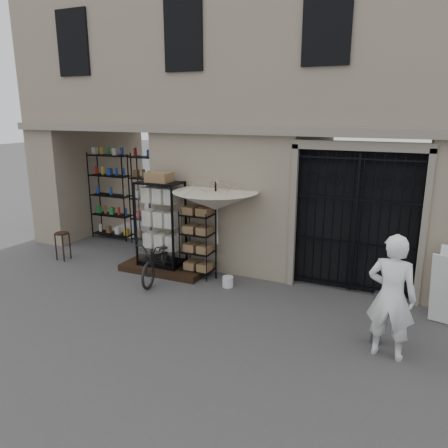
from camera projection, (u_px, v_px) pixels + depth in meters
The scene contains 14 objects.
ground at pixel (232, 318), 7.90m from camera, with size 80.00×80.00×0.00m, color #26262A.
main_building at pixel (300, 73), 10.28m from camera, with size 14.00×4.00×9.00m, color gray.
shop_recess at pixel (121, 192), 11.79m from camera, with size 3.00×1.70×3.00m, color black.
shop_shelving at pixel (131, 198), 12.31m from camera, with size 2.70×0.50×2.50m, color black.
iron_gate at pixel (356, 220), 8.82m from camera, with size 2.50×0.21×3.00m.
step_platform at pixel (165, 268), 10.21m from camera, with size 2.00×0.90×0.15m, color black.
display_cabinet at pixel (161, 228), 10.02m from camera, with size 1.04×0.72×2.11m.
wire_rack at pixel (198, 244), 9.76m from camera, with size 0.79×0.69×1.52m.
market_umbrella at pixel (216, 196), 9.31m from camera, with size 2.11×2.13×2.62m.
white_bucket at pixel (228, 282), 9.30m from camera, with size 0.23×0.23×0.22m, color silver.
bicycle at pixel (161, 279), 9.75m from camera, with size 0.61×0.92×1.76m, color black.
wooden_stool at pixel (63, 245), 10.93m from camera, with size 0.35×0.35×0.70m.
steel_bollard at pixel (377, 318), 6.96m from camera, with size 0.16×0.16×0.88m, color #565B60.
shopkeeper at pixel (385, 355), 6.72m from camera, with size 0.71×1.94×0.46m, color white.
Camera 1 is at (2.85, -6.62, 3.66)m, focal length 35.00 mm.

